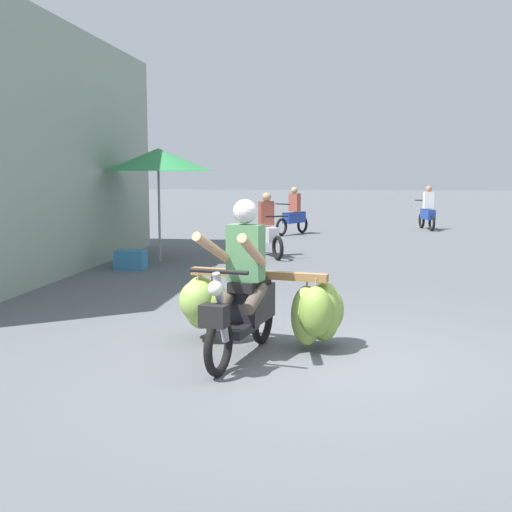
% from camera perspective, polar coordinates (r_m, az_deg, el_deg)
% --- Properties ---
extents(ground_plane, '(120.00, 120.00, 0.00)m').
position_cam_1_polar(ground_plane, '(6.53, 4.62, -9.06)').
color(ground_plane, '#56595E').
extents(motorbike_main_loaded, '(1.86, 1.91, 1.58)m').
position_cam_1_polar(motorbike_main_loaded, '(6.83, -0.13, -4.13)').
color(motorbike_main_loaded, black).
rests_on(motorbike_main_loaded, ground).
extents(motorbike_distant_ahead_left, '(0.88, 1.47, 1.40)m').
position_cam_1_polar(motorbike_distant_ahead_left, '(14.16, 0.97, 2.22)').
color(motorbike_distant_ahead_left, black).
rests_on(motorbike_distant_ahead_left, ground).
extents(motorbike_distant_ahead_right, '(0.91, 1.45, 1.40)m').
position_cam_1_polar(motorbike_distant_ahead_right, '(19.29, 3.32, 3.59)').
color(motorbike_distant_ahead_right, black).
rests_on(motorbike_distant_ahead_right, ground).
extents(motorbike_distant_far_ahead, '(0.55, 1.61, 1.40)m').
position_cam_1_polar(motorbike_distant_far_ahead, '(21.46, 14.79, 3.74)').
color(motorbike_distant_far_ahead, black).
rests_on(motorbike_distant_far_ahead, ground).
extents(market_umbrella_near_shop, '(2.20, 2.20, 2.32)m').
position_cam_1_polar(market_umbrella_near_shop, '(13.60, -8.55, 8.35)').
color(market_umbrella_near_shop, '#99999E').
rests_on(market_umbrella_near_shop, ground).
extents(produce_crate, '(0.56, 0.40, 0.36)m').
position_cam_1_polar(produce_crate, '(12.68, -10.91, -0.29)').
color(produce_crate, teal).
rests_on(produce_crate, ground).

